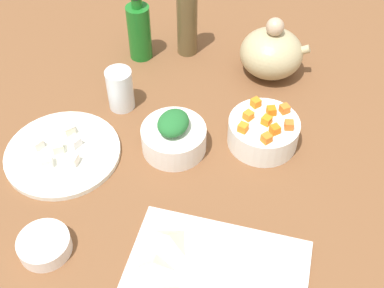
% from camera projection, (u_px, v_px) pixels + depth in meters
% --- Properties ---
extents(tabletop, '(1.90, 1.90, 0.03)m').
position_uv_depth(tabletop, '(192.00, 164.00, 1.07)').
color(tabletop, brown).
rests_on(tabletop, ground).
extents(cutting_board, '(0.34, 0.28, 0.01)m').
position_uv_depth(cutting_board, '(214.00, 285.00, 0.86)').
color(cutting_board, silver).
rests_on(cutting_board, tabletop).
extents(plate_tofu, '(0.25, 0.25, 0.01)m').
position_uv_depth(plate_tofu, '(63.00, 153.00, 1.06)').
color(plate_tofu, white).
rests_on(plate_tofu, tabletop).
extents(bowl_greens, '(0.14, 0.14, 0.06)m').
position_uv_depth(bowl_greens, '(174.00, 139.00, 1.06)').
color(bowl_greens, white).
rests_on(bowl_greens, tabletop).
extents(bowl_carrots, '(0.15, 0.15, 0.06)m').
position_uv_depth(bowl_carrots, '(263.00, 132.00, 1.07)').
color(bowl_carrots, white).
rests_on(bowl_carrots, tabletop).
extents(bowl_small_side, '(0.10, 0.10, 0.03)m').
position_uv_depth(bowl_small_side, '(45.00, 245.00, 0.90)').
color(bowl_small_side, white).
rests_on(bowl_small_side, tabletop).
extents(teapot, '(0.17, 0.15, 0.16)m').
position_uv_depth(teapot, '(272.00, 53.00, 1.21)').
color(teapot, tan).
rests_on(teapot, tabletop).
extents(bottle_0, '(0.05, 0.05, 0.24)m').
position_uv_depth(bottle_0, '(187.00, 17.00, 1.24)').
color(bottle_0, brown).
rests_on(bottle_0, tabletop).
extents(bottle_1, '(0.06, 0.06, 0.18)m').
position_uv_depth(bottle_1, '(139.00, 31.00, 1.24)').
color(bottle_1, '#1B6C21').
rests_on(bottle_1, tabletop).
extents(drinking_glass_0, '(0.06, 0.06, 0.10)m').
position_uv_depth(drinking_glass_0, '(120.00, 89.00, 1.13)').
color(drinking_glass_0, white).
rests_on(drinking_glass_0, tabletop).
extents(carrot_cube_0, '(0.03, 0.03, 0.02)m').
position_uv_depth(carrot_cube_0, '(248.00, 115.00, 1.05)').
color(carrot_cube_0, orange).
rests_on(carrot_cube_0, bowl_carrots).
extents(carrot_cube_1, '(0.02, 0.02, 0.02)m').
position_uv_depth(carrot_cube_1, '(285.00, 109.00, 1.06)').
color(carrot_cube_1, orange).
rests_on(carrot_cube_1, bowl_carrots).
extents(carrot_cube_2, '(0.03, 0.03, 0.02)m').
position_uv_depth(carrot_cube_2, '(267.00, 138.00, 1.00)').
color(carrot_cube_2, orange).
rests_on(carrot_cube_2, bowl_carrots).
extents(carrot_cube_3, '(0.02, 0.02, 0.02)m').
position_uv_depth(carrot_cube_3, '(271.00, 111.00, 1.06)').
color(carrot_cube_3, orange).
rests_on(carrot_cube_3, bowl_carrots).
extents(carrot_cube_4, '(0.03, 0.03, 0.02)m').
position_uv_depth(carrot_cube_4, '(275.00, 129.00, 1.02)').
color(carrot_cube_4, orange).
rests_on(carrot_cube_4, bowl_carrots).
extents(carrot_cube_5, '(0.02, 0.02, 0.02)m').
position_uv_depth(carrot_cube_5, '(243.00, 128.00, 1.02)').
color(carrot_cube_5, orange).
rests_on(carrot_cube_5, bowl_carrots).
extents(carrot_cube_6, '(0.03, 0.03, 0.02)m').
position_uv_depth(carrot_cube_6, '(256.00, 103.00, 1.08)').
color(carrot_cube_6, orange).
rests_on(carrot_cube_6, bowl_carrots).
extents(carrot_cube_7, '(0.02, 0.02, 0.02)m').
position_uv_depth(carrot_cube_7, '(289.00, 125.00, 1.03)').
color(carrot_cube_7, orange).
rests_on(carrot_cube_7, bowl_carrots).
extents(carrot_cube_8, '(0.02, 0.02, 0.02)m').
position_uv_depth(carrot_cube_8, '(267.00, 120.00, 1.04)').
color(carrot_cube_8, orange).
rests_on(carrot_cube_8, bowl_carrots).
extents(chopped_greens_mound, '(0.08, 0.09, 0.04)m').
position_uv_depth(chopped_greens_mound, '(173.00, 123.00, 1.02)').
color(chopped_greens_mound, '#22672D').
rests_on(chopped_greens_mound, bowl_greens).
extents(tofu_cube_0, '(0.03, 0.03, 0.02)m').
position_uv_depth(tofu_cube_0, '(69.00, 129.00, 1.09)').
color(tofu_cube_0, '#F4EACC').
rests_on(tofu_cube_0, plate_tofu).
extents(tofu_cube_1, '(0.03, 0.03, 0.02)m').
position_uv_depth(tofu_cube_1, '(75.00, 142.00, 1.06)').
color(tofu_cube_1, white).
rests_on(tofu_cube_1, plate_tofu).
extents(tofu_cube_2, '(0.03, 0.03, 0.02)m').
position_uv_depth(tofu_cube_2, '(47.00, 162.00, 1.02)').
color(tofu_cube_2, white).
rests_on(tofu_cube_2, plate_tofu).
extents(tofu_cube_3, '(0.02, 0.02, 0.02)m').
position_uv_depth(tofu_cube_3, '(73.00, 159.00, 1.03)').
color(tofu_cube_3, '#F1E3D1').
rests_on(tofu_cube_3, plate_tofu).
extents(tofu_cube_4, '(0.03, 0.03, 0.02)m').
position_uv_depth(tofu_cube_4, '(37.00, 144.00, 1.06)').
color(tofu_cube_4, white).
rests_on(tofu_cube_4, plate_tofu).
extents(tofu_cube_5, '(0.03, 0.03, 0.02)m').
position_uv_depth(tofu_cube_5, '(58.00, 148.00, 1.05)').
color(tofu_cube_5, '#E8EDC9').
rests_on(tofu_cube_5, plate_tofu).
extents(dumpling_0, '(0.08, 0.08, 0.03)m').
position_uv_depth(dumpling_0, '(169.00, 239.00, 0.90)').
color(dumpling_0, beige).
rests_on(dumpling_0, cutting_board).
extents(dumpling_3, '(0.06, 0.06, 0.03)m').
position_uv_depth(dumpling_3, '(154.00, 267.00, 0.86)').
color(dumpling_3, beige).
rests_on(dumpling_3, cutting_board).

